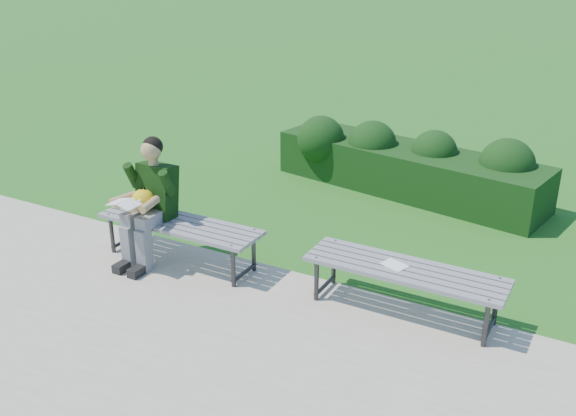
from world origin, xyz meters
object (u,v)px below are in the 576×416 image
Objects in this scene: seated_boy at (149,198)px; paper_sheet at (394,265)px; bench_left at (180,227)px; bench_right at (405,273)px; hedge at (407,163)px.

paper_sheet is (2.58, 0.25, -0.24)m from seated_boy.
bench_left is at bearing 17.29° from seated_boy.
bench_right is at bearing 5.42° from seated_boy.
bench_right is at bearing 3.87° from bench_left.
seated_boy is (-1.66, -3.29, 0.32)m from hedge.
bench_right is 2.71m from seated_boy.
hedge is 3.20m from bench_right.
bench_left is at bearing -176.13° from bench_right.
hedge reaches higher than bench_left.
bench_left is 2.29m from paper_sheet.
paper_sheet is at bearing 5.63° from seated_boy.
paper_sheet is at bearing 4.04° from bench_left.
seated_boy is 2.61m from paper_sheet.
bench_right is (1.03, -3.03, 0.02)m from hedge.
seated_boy reaches higher than bench_left.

